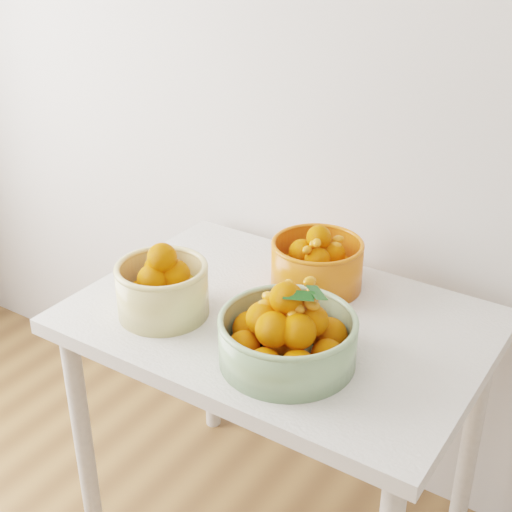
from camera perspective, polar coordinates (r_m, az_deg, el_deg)
The scene contains 4 objects.
table at distance 1.81m, azimuth 1.84°, elevation -7.35°, with size 1.00×0.70×0.75m.
bowl_cream at distance 1.74m, azimuth -7.47°, elevation -2.48°, with size 0.29×0.29×0.19m.
bowl_green at distance 1.56m, azimuth 2.54°, elevation -6.33°, with size 0.38×0.38×0.20m.
bowl_orange at distance 1.86m, azimuth 4.90°, elevation -0.54°, with size 0.31×0.31×0.17m.
Camera 1 is at (0.55, 0.32, 1.68)m, focal length 50.00 mm.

